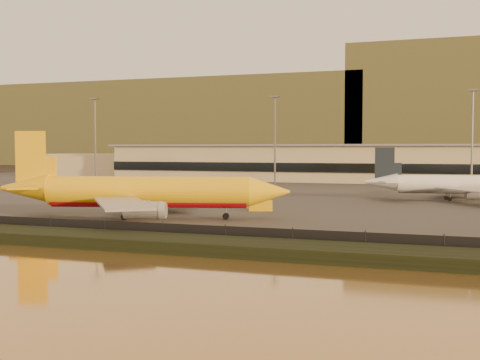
% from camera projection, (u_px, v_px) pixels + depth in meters
% --- Properties ---
extents(ground, '(900.00, 900.00, 0.00)m').
position_uv_depth(ground, '(191.00, 229.00, 85.13)').
color(ground, black).
rests_on(ground, ground).
extents(embankment, '(320.00, 7.00, 1.40)m').
position_uv_depth(embankment, '(132.00, 241.00, 69.03)').
color(embankment, black).
rests_on(embankment, ground).
extents(tarmac, '(320.00, 220.00, 0.20)m').
position_uv_depth(tarmac, '(322.00, 187.00, 174.87)').
color(tarmac, '#2D2D2D').
rests_on(tarmac, ground).
extents(perimeter_fence, '(300.00, 0.05, 2.20)m').
position_uv_depth(perimeter_fence, '(148.00, 232.00, 72.78)').
color(perimeter_fence, black).
rests_on(perimeter_fence, tarmac).
extents(terminal_building, '(202.00, 25.00, 12.60)m').
position_uv_depth(terminal_building, '(298.00, 163.00, 208.11)').
color(terminal_building, tan).
rests_on(terminal_building, tarmac).
extents(apron_light_masts, '(152.20, 12.20, 25.40)m').
position_uv_depth(apron_light_masts, '(366.00, 131.00, 150.30)').
color(apron_light_masts, slate).
rests_on(apron_light_masts, tarmac).
extents(distant_hills, '(470.00, 160.00, 70.00)m').
position_uv_depth(distant_hills, '(362.00, 119.00, 411.39)').
color(distant_hills, brown).
rests_on(distant_hills, ground).
extents(dhl_cargo_jet, '(46.23, 44.36, 13.96)m').
position_uv_depth(dhl_cargo_jet, '(143.00, 193.00, 95.35)').
color(dhl_cargo_jet, '#E6B00C').
rests_on(dhl_cargo_jet, tarmac).
extents(white_narrowbody_jet, '(39.37, 37.81, 11.38)m').
position_uv_depth(white_narrowbody_jet, '(459.00, 185.00, 128.82)').
color(white_narrowbody_jet, white).
rests_on(white_narrowbody_jet, tarmac).
extents(gse_vehicle_yellow, '(4.56, 3.09, 1.88)m').
position_uv_depth(gse_vehicle_yellow, '(261.00, 206.00, 107.61)').
color(gse_vehicle_yellow, '#E6B00C').
rests_on(gse_vehicle_yellow, tarmac).
extents(gse_vehicle_white, '(4.13, 2.09, 1.81)m').
position_uv_depth(gse_vehicle_white, '(219.00, 199.00, 121.83)').
color(gse_vehicle_white, white).
rests_on(gse_vehicle_white, tarmac).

